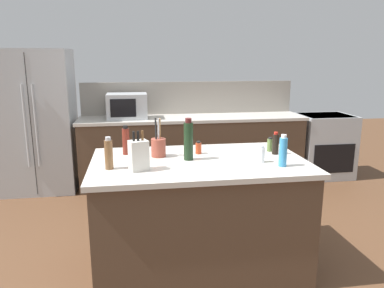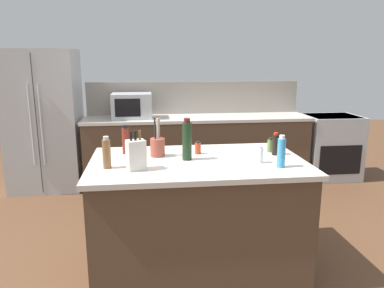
{
  "view_description": "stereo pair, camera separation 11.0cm",
  "coord_description": "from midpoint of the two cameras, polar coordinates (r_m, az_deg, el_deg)",
  "views": [
    {
      "loc": [
        -0.5,
        -2.84,
        1.74
      ],
      "look_at": [
        0.0,
        0.35,
        0.99
      ],
      "focal_mm": 35.0,
      "sensor_mm": 36.0,
      "label": 1
    },
    {
      "loc": [
        -0.39,
        -2.85,
        1.74
      ],
      "look_at": [
        0.0,
        0.35,
        0.99
      ],
      "focal_mm": 35.0,
      "sensor_mm": 36.0,
      "label": 2
    }
  ],
  "objects": [
    {
      "name": "ground_plane",
      "position": [
        3.36,
        -0.01,
        -18.07
      ],
      "size": [
        14.0,
        14.0,
        0.0
      ],
      "primitive_type": "plane",
      "color": "brown"
    },
    {
      "name": "soy_sauce_bottle",
      "position": [
        3.21,
        11.66,
        0.03
      ],
      "size": [
        0.05,
        0.05,
        0.19
      ],
      "color": "black",
      "rests_on": "kitchen_island"
    },
    {
      "name": "wall_backsplash",
      "position": [
        5.44,
        -1.0,
        7.06
      ],
      "size": [
        3.06,
        0.03,
        0.46
      ],
      "primitive_type": "cube",
      "color": "gray",
      "rests_on": "back_counter_run"
    },
    {
      "name": "spice_jar_oregano",
      "position": [
        3.31,
        10.86,
        -0.11
      ],
      "size": [
        0.05,
        0.05,
        0.12
      ],
      "color": "#567038",
      "rests_on": "kitchen_island"
    },
    {
      "name": "range_oven",
      "position": [
        5.86,
        18.9,
        -0.17
      ],
      "size": [
        0.76,
        0.65,
        0.92
      ],
      "color": "#ADB2B7",
      "rests_on": "ground_plane"
    },
    {
      "name": "kitchen_island",
      "position": [
        3.14,
        -0.01,
        -10.69
      ],
      "size": [
        1.7,
        1.04,
        0.94
      ],
      "color": "#4C3828",
      "rests_on": "ground_plane"
    },
    {
      "name": "wine_bottle",
      "position": [
        2.95,
        -1.61,
        0.54
      ],
      "size": [
        0.08,
        0.08,
        0.34
      ],
      "color": "black",
      "rests_on": "kitchen_island"
    },
    {
      "name": "microwave",
      "position": [
        5.08,
        -10.48,
        5.7
      ],
      "size": [
        0.53,
        0.39,
        0.33
      ],
      "color": "#ADB2B7",
      "rests_on": "back_counter_run"
    },
    {
      "name": "dish_soap_bottle",
      "position": [
        2.85,
        12.64,
        -1.12
      ],
      "size": [
        0.06,
        0.06,
        0.24
      ],
      "color": "#3384BC",
      "rests_on": "kitchen_island"
    },
    {
      "name": "spice_jar_paprika",
      "position": [
        3.17,
        0.0,
        -0.6
      ],
      "size": [
        0.05,
        0.05,
        0.11
      ],
      "color": "#B73D1E",
      "rests_on": "kitchen_island"
    },
    {
      "name": "salt_shaker",
      "position": [
        2.95,
        9.48,
        -1.6
      ],
      "size": [
        0.05,
        0.05,
        0.13
      ],
      "color": "silver",
      "rests_on": "kitchen_island"
    },
    {
      "name": "pepper_grinder",
      "position": [
        2.8,
        -13.68,
        -1.5
      ],
      "size": [
        0.06,
        0.06,
        0.24
      ],
      "color": "brown",
      "rests_on": "kitchen_island"
    },
    {
      "name": "vinegar_bottle",
      "position": [
        3.19,
        -11.01,
        0.47
      ],
      "size": [
        0.06,
        0.06,
        0.25
      ],
      "color": "maroon",
      "rests_on": "kitchen_island"
    },
    {
      "name": "knife_block",
      "position": [
        2.72,
        -9.28,
        -1.69
      ],
      "size": [
        0.15,
        0.14,
        0.29
      ],
      "rotation": [
        0.0,
        0.0,
        0.31
      ],
      "color": "beige",
      "rests_on": "kitchen_island"
    },
    {
      "name": "back_counter_run",
      "position": [
        5.25,
        -0.49,
        -0.89
      ],
      "size": [
        3.1,
        0.66,
        0.94
      ],
      "color": "#4C3828",
      "rests_on": "ground_plane"
    },
    {
      "name": "utensil_crock",
      "position": [
        3.09,
        -6.16,
        -0.43
      ],
      "size": [
        0.12,
        0.12,
        0.32
      ],
      "color": "brown",
      "rests_on": "kitchen_island"
    },
    {
      "name": "refrigerator",
      "position": [
        5.32,
        -22.94,
        3.19
      ],
      "size": [
        0.91,
        0.75,
        1.84
      ],
      "color": "#ADB2B7",
      "rests_on": "ground_plane"
    }
  ]
}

